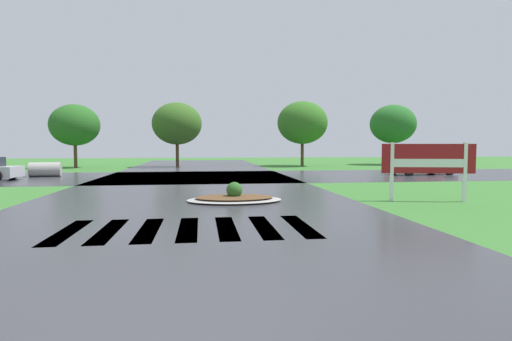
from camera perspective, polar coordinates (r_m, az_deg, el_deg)
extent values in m
cube|color=#35353A|center=(14.15, -8.78, -4.50)|extent=(11.44, 80.00, 0.01)
cube|color=#35353A|center=(25.98, -8.21, -0.84)|extent=(90.00, 10.30, 0.01)
cube|color=white|center=(10.42, -24.45, -7.66)|extent=(0.45, 2.91, 0.01)
cube|color=white|center=(10.20, -19.56, -7.79)|extent=(0.45, 2.91, 0.01)
cube|color=white|center=(10.05, -14.49, -7.87)|extent=(0.45, 2.91, 0.01)
cube|color=white|center=(9.98, -9.30, -7.88)|extent=(0.45, 2.91, 0.01)
cube|color=white|center=(9.99, -4.09, -7.83)|extent=(0.45, 2.91, 0.01)
cube|color=white|center=(10.08, 1.07, -7.71)|extent=(0.45, 2.91, 0.01)
cube|color=white|center=(10.25, 6.09, -7.54)|extent=(0.45, 2.91, 0.01)
cube|color=white|center=(16.09, 26.71, -0.20)|extent=(0.14, 0.14, 2.06)
cube|color=white|center=(15.33, 18.11, -0.16)|extent=(0.14, 0.14, 2.06)
cube|color=maroon|center=(15.64, 22.56, 1.52)|extent=(3.12, 0.75, 1.03)
cube|color=white|center=(15.65, 22.54, 0.96)|extent=(2.38, 0.60, 0.29)
ellipsoid|color=#9E9B93|center=(14.54, -2.98, -4.02)|extent=(3.31, 2.13, 0.12)
ellipsoid|color=brown|center=(14.53, -2.98, -3.67)|extent=(2.71, 1.75, 0.10)
sphere|color=#2D6023|center=(14.50, -2.99, -2.69)|extent=(0.56, 0.56, 0.56)
cube|color=maroon|center=(29.67, 21.66, 0.35)|extent=(4.49, 2.20, 0.57)
cube|color=#1E232B|center=(29.59, 21.54, 1.39)|extent=(2.34, 1.79, 0.51)
cylinder|color=black|center=(31.29, 22.91, 0.23)|extent=(0.66, 0.28, 0.64)
cylinder|color=black|center=(29.79, 25.02, 0.03)|extent=(0.66, 0.28, 0.64)
cylinder|color=black|center=(29.66, 18.28, 0.17)|extent=(0.66, 0.28, 0.64)
cylinder|color=black|center=(28.08, 20.26, -0.05)|extent=(0.66, 0.28, 0.64)
cylinder|color=black|center=(27.91, -30.41, -0.34)|extent=(0.65, 0.25, 0.64)
cylinder|color=#9E9B93|center=(28.82, -26.93, 0.12)|extent=(1.89, 1.15, 0.89)
cylinder|color=#4C3823|center=(38.84, -23.52, 1.97)|extent=(0.28, 0.28, 2.22)
ellipsoid|color=#276120|center=(38.87, -23.61, 5.74)|extent=(4.14, 4.14, 3.52)
cylinder|color=#4C3823|center=(37.62, -10.74, 2.24)|extent=(0.28, 0.28, 2.32)
ellipsoid|color=#366021|center=(37.66, -10.79, 6.34)|extent=(4.37, 4.37, 3.72)
cylinder|color=#4C3823|center=(38.80, 6.36, 2.38)|extent=(0.28, 0.28, 2.40)
ellipsoid|color=#326C21|center=(38.85, 6.39, 6.54)|extent=(4.63, 4.63, 3.93)
cylinder|color=#4C3823|center=(43.70, 18.20, 2.40)|extent=(0.28, 0.28, 2.48)
ellipsoid|color=#266625|center=(43.74, 18.27, 6.08)|extent=(4.49, 4.49, 3.81)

